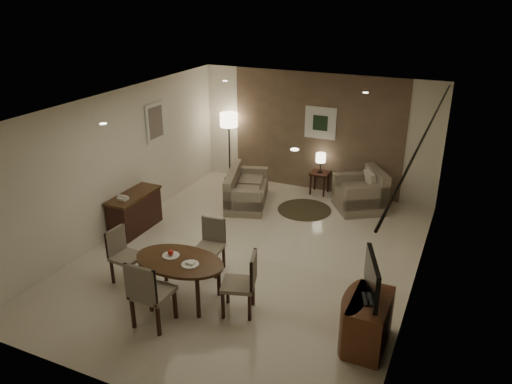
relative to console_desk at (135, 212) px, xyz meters
The scene contains 31 objects.
room_shell 2.70m from the console_desk, ahead, with size 5.50×7.00×2.70m.
taupe_accent 4.39m from the console_desk, 54.45° to the left, with size 3.96×0.03×2.70m, color #795F4B.
curtain_wall 5.26m from the console_desk, ahead, with size 0.08×6.70×2.58m, color beige, non-canonical shape.
curtain_rod 5.64m from the console_desk, ahead, with size 0.03×0.03×6.80m, color black.
art_back_frame 4.49m from the console_desk, 53.18° to the left, with size 0.72×0.03×0.72m, color silver.
art_back_canvas 4.48m from the console_desk, 53.06° to the left, with size 0.34×0.01×0.34m, color black.
art_left_frame 1.92m from the console_desk, 100.85° to the left, with size 0.03×0.60×0.80m, color silver.
art_left_canvas 1.91m from the console_desk, 100.16° to the left, with size 0.01×0.46×0.64m, color gray.
downlight_nl 3.12m from the console_desk, 58.80° to the right, with size 0.10×0.10×0.01m, color white.
downlight_nr 4.87m from the console_desk, 24.83° to the right, with size 0.10×0.10×0.01m, color white.
downlight_fl 3.12m from the console_desk, 58.80° to the left, with size 0.10×0.10×0.01m, color white.
downlight_fr 4.87m from the console_desk, 24.83° to the left, with size 0.10×0.10×0.01m, color white.
console_desk is the anchor object (origin of this frame).
telephone 0.52m from the console_desk, 90.00° to the right, with size 0.20×0.14×0.09m, color white, non-canonical shape.
tv_cabinet 5.11m from the console_desk, 17.05° to the right, with size 0.48×0.90×0.70m, color brown, non-canonical shape.
flat_tv 5.14m from the console_desk, 17.12° to the right, with size 0.06×0.88×0.60m, color black, non-canonical shape.
dining_table 2.61m from the console_desk, 38.04° to the right, with size 1.42×0.89×0.66m, color #482D17, non-canonical shape.
chair_near 3.07m from the console_desk, 48.19° to the right, with size 0.51×0.51×1.05m, color gray, non-canonical shape.
chair_far 2.20m from the console_desk, 19.78° to the right, with size 0.43×0.43×0.89m, color gray, non-canonical shape.
chair_left 1.86m from the console_desk, 56.46° to the right, with size 0.43×0.43×0.90m, color gray, non-canonical shape.
chair_right 3.39m from the console_desk, 27.40° to the right, with size 0.46×0.46×0.96m, color gray, non-canonical shape.
plate_a 2.46m from the console_desk, 39.72° to the right, with size 0.26×0.26×0.02m, color white.
plate_b 2.83m from the console_desk, 36.09° to the right, with size 0.26×0.26×0.02m, color white.
fruit_apple 2.47m from the console_desk, 39.72° to the right, with size 0.09×0.09×0.09m, color red.
napkin 2.84m from the console_desk, 36.09° to the right, with size 0.12×0.08×0.03m, color white.
round_rug 3.53m from the console_desk, 39.60° to the left, with size 1.14×1.14×0.01m, color #433925.
sofa 2.51m from the console_desk, 55.27° to the left, with size 0.79×1.58×0.74m, color gray, non-canonical shape.
armchair 4.65m from the console_desk, 36.50° to the left, with size 0.97×0.92×0.87m, color gray, non-canonical shape.
side_table 4.23m from the console_desk, 50.26° to the left, with size 0.40×0.40×0.51m, color black, non-canonical shape.
table_lamp 4.24m from the console_desk, 50.26° to the left, with size 0.22×0.22×0.50m, color #FFEAC1, non-canonical shape.
floor_lamp 3.27m from the console_desk, 82.63° to the left, with size 0.42×0.42×1.66m, color #FFE5B7, non-canonical shape.
Camera 1 is at (3.27, -7.01, 4.45)m, focal length 35.00 mm.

